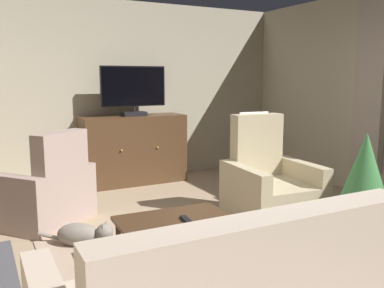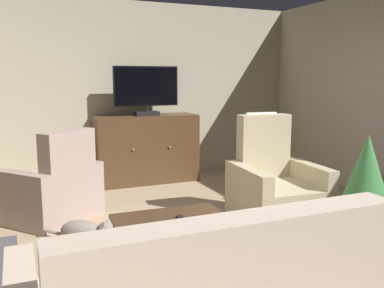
{
  "view_description": "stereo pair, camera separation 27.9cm",
  "coord_description": "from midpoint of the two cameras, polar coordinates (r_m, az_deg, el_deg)",
  "views": [
    {
      "loc": [
        -1.92,
        -2.84,
        1.55
      ],
      "look_at": [
        -0.22,
        0.45,
        0.96
      ],
      "focal_mm": 38.94,
      "sensor_mm": 36.0,
      "label": 1
    },
    {
      "loc": [
        -1.67,
        -2.96,
        1.55
      ],
      "look_at": [
        -0.22,
        0.45,
        0.96
      ],
      "focal_mm": 38.94,
      "sensor_mm": 36.0,
      "label": 2
    }
  ],
  "objects": [
    {
      "name": "ground_plane",
      "position": [
        3.75,
        8.18,
        -15.81
      ],
      "size": [
        5.9,
        7.09,
        0.04
      ],
      "primitive_type": "cube",
      "color": "tan"
    },
    {
      "name": "wall_back",
      "position": [
        6.45,
        -6.99,
        7.11
      ],
      "size": [
        5.9,
        0.1,
        2.68
      ],
      "primitive_type": "cube",
      "color": "#B2A88E",
      "rests_on": "ground_plane"
    },
    {
      "name": "rug_central",
      "position": [
        3.8,
        4.01,
        -14.97
      ],
      "size": [
        2.66,
        2.01,
        0.01
      ],
      "primitive_type": "cube",
      "color": "tan",
      "rests_on": "ground_plane"
    },
    {
      "name": "tv_cabinet",
      "position": [
        6.23,
        -5.02,
        -0.87
      ],
      "size": [
        1.52,
        0.55,
        1.0
      ],
      "color": "#352315",
      "rests_on": "ground_plane"
    },
    {
      "name": "television",
      "position": [
        6.09,
        -4.99,
        7.46
      ],
      "size": [
        0.96,
        0.2,
        0.71
      ],
      "color": "black",
      "rests_on": "tv_cabinet"
    },
    {
      "name": "coffee_table",
      "position": [
        3.52,
        -0.76,
        -10.75
      ],
      "size": [
        0.95,
        0.54,
        0.41
      ],
      "color": "#422B19",
      "rests_on": "ground_plane"
    },
    {
      "name": "tv_remote",
      "position": [
        3.41,
        0.94,
        -10.32
      ],
      "size": [
        0.07,
        0.17,
        0.02
      ],
      "primitive_type": "cube",
      "rotation": [
        0.0,
        0.0,
        1.45
      ],
      "color": "black",
      "rests_on": "coffee_table"
    },
    {
      "name": "armchair_angled_to_table",
      "position": [
        4.83,
        -17.08,
        -6.16
      ],
      "size": [
        1.23,
        1.22,
        1.0
      ],
      "color": "#A3897F",
      "rests_on": "ground_plane"
    },
    {
      "name": "armchair_by_fireplace",
      "position": [
        4.59,
        13.07,
        -6.33
      ],
      "size": [
        0.91,
        0.95,
        1.17
      ],
      "color": "tan",
      "rests_on": "ground_plane"
    },
    {
      "name": "potted_plant_tall_palm_by_window",
      "position": [
        3.68,
        24.66,
        -6.29
      ],
      "size": [
        0.49,
        0.49,
        1.12
      ],
      "color": "beige",
      "rests_on": "ground_plane"
    },
    {
      "name": "cat",
      "position": [
        4.12,
        -12.52,
        -11.59
      ],
      "size": [
        0.63,
        0.49,
        0.24
      ],
      "color": "gray",
      "rests_on": "ground_plane"
    }
  ]
}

